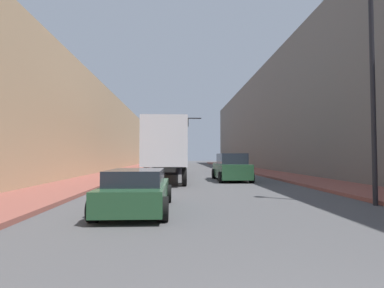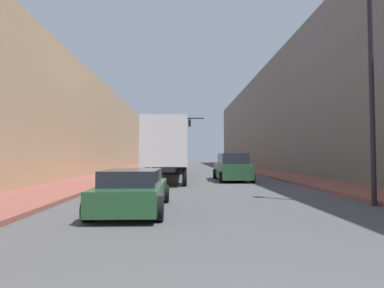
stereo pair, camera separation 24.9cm
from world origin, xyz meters
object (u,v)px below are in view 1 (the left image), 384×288
(suv_car, at_px, (231,168))
(street_lamp, at_px, (372,65))
(semi_truck, at_px, (168,149))
(sedan_car, at_px, (137,190))
(traffic_signal_gantry, at_px, (160,131))

(suv_car, xyz_separation_m, street_lamp, (3.07, -10.40, 3.97))
(semi_truck, distance_m, street_lamp, 14.89)
(street_lamp, bearing_deg, semi_truck, 120.46)
(semi_truck, height_order, street_lamp, street_lamp)
(sedan_car, distance_m, suv_car, 12.02)
(semi_truck, xyz_separation_m, street_lamp, (7.43, -12.64, 2.62))
(sedan_car, xyz_separation_m, traffic_signal_gantry, (-0.81, 25.31, 3.95))
(sedan_car, height_order, suv_car, suv_car)
(sedan_car, distance_m, street_lamp, 9.01)
(semi_truck, distance_m, traffic_signal_gantry, 12.38)
(semi_truck, bearing_deg, sedan_car, -92.22)
(sedan_car, bearing_deg, semi_truck, 87.78)
(traffic_signal_gantry, bearing_deg, semi_truck, -83.75)
(sedan_car, height_order, street_lamp, street_lamp)
(semi_truck, bearing_deg, street_lamp, -59.54)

